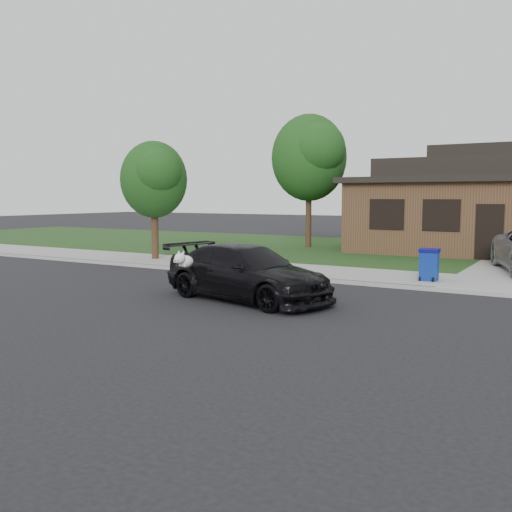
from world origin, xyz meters
The scene contains 9 objects.
ground centered at (0.00, 0.00, 0.00)m, with size 120.00×120.00×0.00m, color black.
sidewalk centered at (0.00, 5.00, 0.06)m, with size 60.00×3.00×0.12m, color gray.
curb centered at (0.00, 3.50, 0.06)m, with size 60.00×0.12×0.12m, color gray.
lawn centered at (0.00, 13.00, 0.07)m, with size 60.00×13.00×0.13m, color #193814.
sedan centered at (-0.01, -0.16, 0.69)m, with size 5.02×2.92×1.37m.
recycling_bin centered at (3.28, 4.67, 0.59)m, with size 0.61×0.63×0.93m.
house centered at (4.00, 15.00, 2.13)m, with size 12.60×8.60×4.65m.
tree_0 centered at (-4.34, 12.88, 4.48)m, with size 3.78×3.60×6.34m.
tree_2 centered at (-7.38, 5.11, 3.27)m, with size 2.73×2.60×4.59m.
Camera 1 is at (7.26, -12.12, 2.56)m, focal length 40.00 mm.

